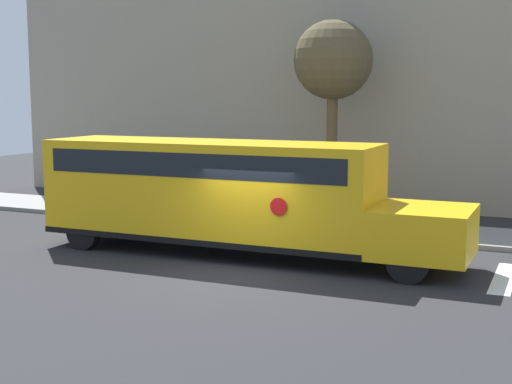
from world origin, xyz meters
TOP-DOWN VIEW (x-y plane):
  - ground_plane at (0.00, 0.00)m, footprint 60.00×60.00m
  - sidewalk_strip at (0.00, 6.50)m, footprint 44.00×3.00m
  - building_backdrop at (0.00, 13.00)m, footprint 32.00×4.00m
  - school_bus at (-1.24, 1.69)m, footprint 11.76×2.57m
  - tree_near_sidewalk at (-0.52, 8.94)m, footprint 2.82×2.82m

SIDE VIEW (x-z plane):
  - ground_plane at x=0.00m, z-range 0.00..0.00m
  - sidewalk_strip at x=0.00m, z-range 0.00..0.15m
  - school_bus at x=-1.24m, z-range 0.22..3.32m
  - tree_near_sidewalk at x=-0.52m, z-range 2.00..9.01m
  - building_backdrop at x=0.00m, z-range 0.00..11.35m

